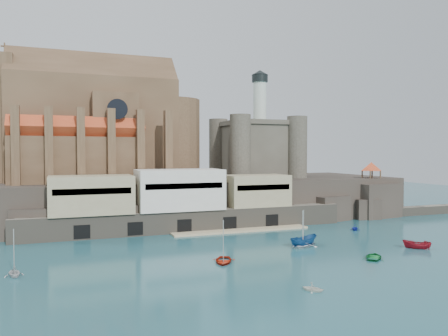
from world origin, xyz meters
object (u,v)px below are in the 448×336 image
castle_keep (256,146)px  boat_2 (303,246)px  boat_0 (223,262)px  church (102,130)px  pavilion (371,167)px  boat_1 (313,291)px

castle_keep → boat_2: 45.54m
boat_0 → church: bearing=130.0°
boat_2 → pavilion: bearing=-65.3°
castle_keep → boat_2: bearing=-103.1°
boat_0 → boat_1: boat_0 is taller
pavilion → boat_2: pavilion is taller
boat_1 → boat_2: boat_2 is taller
boat_1 → boat_2: 25.54m
castle_keep → boat_0: (-26.82, -46.42, -18.31)m
church → castle_keep: 40.39m
castle_keep → church: bearing=178.9°
pavilion → boat_2: 45.46m
church → boat_0: church is taller
boat_0 → boat_1: bearing=-48.5°
church → boat_2: church is taller
church → pavilion: 68.65m
pavilion → boat_1: size_ratio=2.44×
pavilion → boat_1: (-47.53, -48.00, -12.73)m
castle_keep → boat_1: bearing=-108.9°
church → boat_0: bearing=-74.2°
church → pavilion: size_ratio=7.34×
church → castle_keep: (40.21, -0.78, -3.81)m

